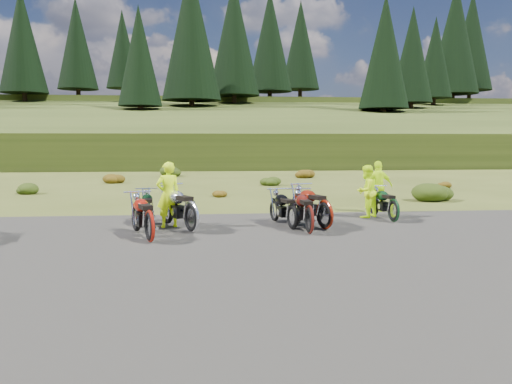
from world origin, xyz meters
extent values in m
plane|color=#434C19|center=(0.00, 0.00, 0.00)|extent=(300.00, 300.00, 0.00)
cube|color=black|center=(0.00, -2.00, 0.00)|extent=(20.00, 12.00, 0.04)
cube|color=#303D14|center=(0.00, 110.00, 0.00)|extent=(300.00, 90.00, 9.17)
cylinder|color=black|center=(-27.00, 63.00, 8.28)|extent=(0.70, 0.70, 2.20)
cone|color=black|center=(-27.00, 63.00, 16.68)|extent=(6.60, 6.60, 15.00)
cylinder|color=black|center=(-21.00, 69.00, 9.48)|extent=(0.70, 0.70, 2.20)
cone|color=black|center=(-21.00, 69.00, 17.38)|extent=(6.16, 6.16, 14.00)
cylinder|color=black|center=(-15.00, 75.00, 10.27)|extent=(0.70, 0.70, 2.20)
cone|color=black|center=(-15.00, 75.00, 17.67)|extent=(5.72, 5.72, 13.00)
cylinder|color=black|center=(-9.00, 50.00, 5.69)|extent=(0.70, 0.70, 2.20)
cone|color=black|center=(-9.00, 50.00, 12.59)|extent=(5.28, 5.28, 12.00)
cylinder|color=black|center=(-3.00, 56.00, 6.88)|extent=(0.70, 0.70, 2.20)
cone|color=black|center=(-3.00, 56.00, 16.78)|extent=(7.92, 7.92, 18.00)
cylinder|color=black|center=(3.00, 62.00, 8.08)|extent=(0.70, 0.70, 2.20)
cone|color=black|center=(3.00, 62.00, 17.48)|extent=(7.48, 7.48, 17.00)
cylinder|color=black|center=(9.00, 68.00, 9.28)|extent=(0.70, 0.70, 2.20)
cone|color=black|center=(9.00, 68.00, 18.18)|extent=(7.04, 7.04, 16.00)
cylinder|color=black|center=(15.00, 74.00, 10.27)|extent=(0.70, 0.70, 2.20)
cone|color=black|center=(15.00, 74.00, 18.67)|extent=(6.60, 6.60, 15.00)
cylinder|color=black|center=(21.00, 49.00, 5.49)|extent=(0.70, 0.70, 2.20)
cone|color=black|center=(21.00, 49.00, 13.39)|extent=(6.16, 6.16, 14.00)
cylinder|color=black|center=(27.00, 55.00, 6.68)|extent=(0.70, 0.70, 2.20)
cone|color=black|center=(27.00, 55.00, 14.08)|extent=(5.72, 5.72, 13.00)
cylinder|color=black|center=(33.00, 61.00, 7.88)|extent=(0.70, 0.70, 2.20)
cone|color=black|center=(33.00, 61.00, 14.78)|extent=(5.28, 5.28, 12.00)
cylinder|color=black|center=(39.00, 67.00, 9.08)|extent=(0.70, 0.70, 2.20)
cone|color=black|center=(39.00, 67.00, 18.98)|extent=(7.92, 7.92, 18.00)
cylinder|color=black|center=(45.00, 73.00, 10.27)|extent=(0.70, 0.70, 2.20)
cone|color=black|center=(45.00, 73.00, 19.67)|extent=(7.48, 7.48, 17.00)
ellipsoid|color=#24360D|center=(-9.10, 11.30, 0.31)|extent=(1.03, 1.03, 0.61)
ellipsoid|color=#61380C|center=(-6.20, 16.60, 0.38)|extent=(1.30, 1.30, 0.77)
ellipsoid|color=#24360D|center=(-3.30, 21.90, 0.46)|extent=(1.56, 1.56, 0.92)
ellipsoid|color=#61380C|center=(-0.40, 9.20, 0.23)|extent=(0.77, 0.77, 0.45)
ellipsoid|color=#24360D|center=(2.50, 14.50, 0.31)|extent=(1.03, 1.03, 0.61)
ellipsoid|color=#61380C|center=(5.40, 19.80, 0.38)|extent=(1.30, 1.30, 0.77)
ellipsoid|color=#24360D|center=(8.30, 7.10, 0.46)|extent=(1.56, 1.56, 0.92)
ellipsoid|color=#61380C|center=(11.20, 12.40, 0.23)|extent=(0.77, 0.77, 0.45)
imported|color=#C9F50C|center=(-1.90, 1.65, 0.91)|extent=(0.77, 0.62, 1.82)
imported|color=#C9F50C|center=(4.11, 2.84, 0.82)|extent=(1.01, 0.98, 1.64)
imported|color=#C9F50C|center=(4.92, 4.07, 0.86)|extent=(1.04, 0.52, 1.72)
camera|label=1|loc=(-0.76, -12.23, 2.43)|focal=35.00mm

